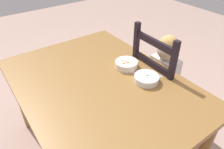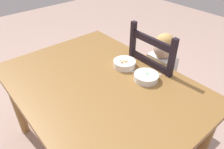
{
  "view_description": "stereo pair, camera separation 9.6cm",
  "coord_description": "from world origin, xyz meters",
  "px_view_note": "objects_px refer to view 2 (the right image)",
  "views": [
    {
      "loc": [
        1.0,
        -0.61,
        1.63
      ],
      "look_at": [
        0.04,
        0.08,
        0.79
      ],
      "focal_mm": 34.17,
      "sensor_mm": 36.0,
      "label": 1
    },
    {
      "loc": [
        0.94,
        -0.69,
        1.63
      ],
      "look_at": [
        0.04,
        0.08,
        0.79
      ],
      "focal_mm": 34.17,
      "sensor_mm": 36.0,
      "label": 2
    }
  ],
  "objects_px": {
    "dining_chair": "(156,85)",
    "bowl_of_carrots": "(124,63)",
    "spoon": "(130,71)",
    "dining_table": "(100,92)",
    "child_figure": "(159,71)",
    "bowl_of_peas": "(146,77)"
  },
  "relations": [
    {
      "from": "dining_table",
      "to": "child_figure",
      "type": "bearing_deg",
      "value": 82.83
    },
    {
      "from": "child_figure",
      "to": "bowl_of_carrots",
      "type": "xyz_separation_m",
      "value": [
        -0.11,
        -0.29,
        0.14
      ]
    },
    {
      "from": "dining_chair",
      "to": "child_figure",
      "type": "height_order",
      "value": "dining_chair"
    },
    {
      "from": "dining_chair",
      "to": "bowl_of_peas",
      "type": "height_order",
      "value": "dining_chair"
    },
    {
      "from": "spoon",
      "to": "child_figure",
      "type": "bearing_deg",
      "value": 83.68
    },
    {
      "from": "dining_chair",
      "to": "bowl_of_peas",
      "type": "relative_size",
      "value": 6.03
    },
    {
      "from": "dining_chair",
      "to": "bowl_of_carrots",
      "type": "bearing_deg",
      "value": -110.53
    },
    {
      "from": "dining_table",
      "to": "bowl_of_carrots",
      "type": "bearing_deg",
      "value": 98.52
    },
    {
      "from": "spoon",
      "to": "bowl_of_carrots",
      "type": "bearing_deg",
      "value": 166.43
    },
    {
      "from": "bowl_of_peas",
      "to": "bowl_of_carrots",
      "type": "relative_size",
      "value": 1.0
    },
    {
      "from": "child_figure",
      "to": "bowl_of_peas",
      "type": "relative_size",
      "value": 5.56
    },
    {
      "from": "dining_table",
      "to": "spoon",
      "type": "distance_m",
      "value": 0.27
    },
    {
      "from": "dining_chair",
      "to": "bowl_of_peas",
      "type": "bearing_deg",
      "value": -69.24
    },
    {
      "from": "dining_chair",
      "to": "bowl_of_carrots",
      "type": "relative_size",
      "value": 6.05
    },
    {
      "from": "bowl_of_peas",
      "to": "dining_table",
      "type": "bearing_deg",
      "value": -124.07
    },
    {
      "from": "dining_table",
      "to": "bowl_of_peas",
      "type": "xyz_separation_m",
      "value": [
        0.18,
        0.27,
        0.11
      ]
    },
    {
      "from": "spoon",
      "to": "dining_table",
      "type": "bearing_deg",
      "value": -98.22
    },
    {
      "from": "bowl_of_peas",
      "to": "bowl_of_carrots",
      "type": "bearing_deg",
      "value": -179.97
    },
    {
      "from": "dining_table",
      "to": "dining_chair",
      "type": "relative_size",
      "value": 1.38
    },
    {
      "from": "dining_table",
      "to": "child_figure",
      "type": "distance_m",
      "value": 0.57
    },
    {
      "from": "bowl_of_carrots",
      "to": "child_figure",
      "type": "bearing_deg",
      "value": 69.31
    },
    {
      "from": "dining_chair",
      "to": "child_figure",
      "type": "relative_size",
      "value": 1.08
    }
  ]
}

